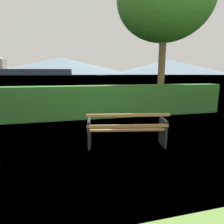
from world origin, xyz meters
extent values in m
plane|color=#567A38|center=(0.00, 0.00, 0.00)|extent=(1400.00, 1400.00, 0.00)
plane|color=#7A99A8|center=(0.00, 307.51, 0.00)|extent=(620.00, 620.00, 0.00)
cube|color=#A0703F|center=(-0.04, -0.19, 0.45)|extent=(1.86, 0.43, 0.04)
cube|color=#A0703F|center=(0.00, 0.00, 0.45)|extent=(1.86, 0.43, 0.04)
cube|color=#A0703F|center=(0.04, 0.19, 0.45)|extent=(1.86, 0.43, 0.04)
cube|color=#A0703F|center=(-0.05, -0.26, 0.57)|extent=(1.86, 0.41, 0.06)
cube|color=#A0703F|center=(-0.06, -0.31, 0.84)|extent=(1.86, 0.41, 0.06)
cube|color=#1E2328|center=(-0.89, 0.15, 0.34)|extent=(0.15, 0.51, 0.68)
cube|color=#1E2328|center=(0.88, -0.19, 0.34)|extent=(0.15, 0.51, 0.68)
cube|color=#2D6B28|center=(0.00, 3.37, 0.64)|extent=(10.79, 0.73, 1.28)
cylinder|color=brown|center=(3.04, 4.07, 1.88)|extent=(0.32, 0.32, 3.76)
ellipsoid|color=#427F38|center=(3.04, 4.07, 4.92)|extent=(4.21, 4.21, 3.58)
cube|color=#2D384C|center=(-46.22, 278.19, 3.96)|extent=(117.28, 34.90, 7.91)
cube|color=#335693|center=(39.29, 201.63, 0.32)|extent=(7.85, 7.88, 0.64)
cube|color=beige|center=(39.29, 201.63, 0.85)|extent=(3.47, 3.47, 0.43)
cone|color=slate|center=(0.00, 599.33, 24.32)|extent=(417.19, 417.19, 48.65)
cone|color=slate|center=(314.43, 545.30, 21.93)|extent=(351.27, 351.27, 43.87)
camera|label=1|loc=(-1.47, -4.35, 1.74)|focal=31.32mm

